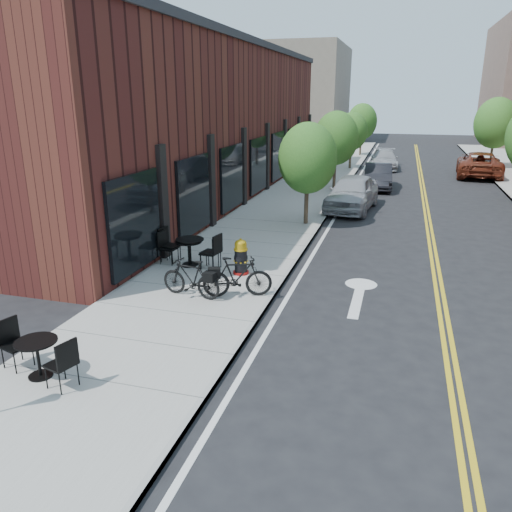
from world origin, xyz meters
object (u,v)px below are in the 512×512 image
(bicycle_left, at_px, (191,278))
(parked_car_far, at_px, (479,164))
(bistro_set_a, at_px, (38,353))
(parked_car_a, at_px, (352,193))
(parked_car_b, at_px, (378,176))
(bicycle_right, at_px, (237,277))
(bistro_set_b, at_px, (190,248))
(bistro_set_c, at_px, (189,250))
(fire_hydrant, at_px, (241,257))
(parked_car_c, at_px, (384,160))

(bicycle_left, xyz_separation_m, parked_car_far, (9.32, 23.19, 0.16))
(bistro_set_a, height_order, parked_car_far, parked_car_far)
(parked_car_a, distance_m, parked_car_far, 13.46)
(parked_car_b, xyz_separation_m, parked_car_far, (5.80, 5.97, 0.10))
(parked_car_far, bearing_deg, bicycle_right, 74.57)
(bistro_set_b, height_order, bistro_set_c, bistro_set_b)
(parked_car_a, bearing_deg, parked_car_far, 66.66)
(fire_hydrant, bearing_deg, parked_car_a, 61.65)
(fire_hydrant, distance_m, parked_car_c, 23.36)
(fire_hydrant, bearing_deg, bistro_set_c, 156.43)
(parked_car_a, relative_size, parked_car_far, 0.82)
(bicycle_right, xyz_separation_m, parked_car_far, (8.23, 22.86, 0.13))
(bistro_set_c, xyz_separation_m, parked_car_a, (3.71, 9.32, 0.17))
(bistro_set_b, relative_size, bistro_set_c, 1.08)
(fire_hydrant, height_order, parked_car_b, parked_car_b)
(bicycle_left, xyz_separation_m, parked_car_b, (3.52, 17.23, 0.06))
(bistro_set_b, relative_size, parked_car_far, 0.35)
(bistro_set_b, bearing_deg, bistro_set_a, -80.61)
(parked_car_far, bearing_deg, parked_car_b, 50.20)
(bicycle_right, xyz_separation_m, parked_car_b, (2.43, 16.89, 0.03))
(fire_hydrant, xyz_separation_m, parked_car_c, (2.86, 23.18, 0.04))
(parked_car_a, bearing_deg, bicycle_right, -92.32)
(bistro_set_b, bearing_deg, parked_car_c, 89.40)
(parked_car_far, bearing_deg, bistro_set_c, 68.28)
(bistro_set_b, distance_m, parked_car_b, 15.66)
(fire_hydrant, xyz_separation_m, bicycle_left, (-0.66, -1.93, 0.00))
(bistro_set_b, xyz_separation_m, parked_car_b, (4.50, 15.00, 0.03))
(parked_car_c, bearing_deg, fire_hydrant, -99.89)
(bicycle_right, height_order, parked_car_far, parked_car_far)
(bicycle_left, bearing_deg, bistro_set_a, -5.91)
(bicycle_left, distance_m, parked_car_far, 25.00)
(bistro_set_c, relative_size, parked_car_c, 0.41)
(parked_car_a, height_order, parked_car_far, parked_car_a)
(bistro_set_a, relative_size, bistro_set_c, 0.96)
(bistro_set_a, distance_m, parked_car_a, 16.06)
(bistro_set_b, height_order, parked_car_far, parked_car_far)
(parked_car_b, bearing_deg, parked_car_far, 42.23)
(fire_hydrant, xyz_separation_m, bistro_set_a, (-1.77, -6.05, -0.02))
(parked_car_b, bearing_deg, bistro_set_c, -110.23)
(fire_hydrant, xyz_separation_m, parked_car_b, (2.86, 15.30, 0.06))
(fire_hydrant, relative_size, parked_car_c, 0.23)
(bicycle_left, xyz_separation_m, parked_car_c, (3.52, 25.11, 0.03))
(bicycle_left, relative_size, bistro_set_c, 0.89)
(bicycle_right, bearing_deg, parked_car_a, -28.95)
(parked_car_b, distance_m, parked_car_c, 7.89)
(bistro_set_c, relative_size, parked_car_a, 0.40)
(fire_hydrant, distance_m, bistro_set_c, 1.66)
(bistro_set_c, height_order, parked_car_b, parked_car_b)
(bistro_set_a, height_order, bistro_set_b, bistro_set_b)
(fire_hydrant, xyz_separation_m, parked_car_a, (2.06, 9.54, 0.17))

